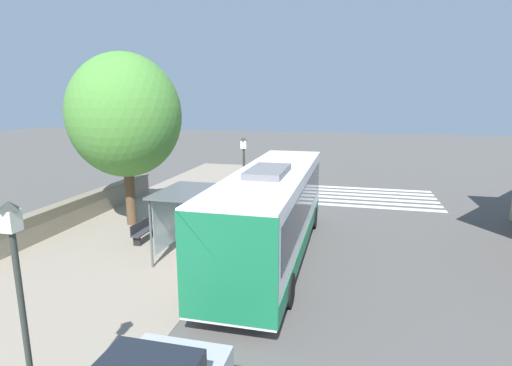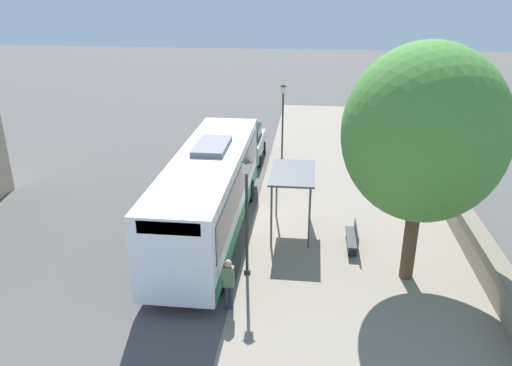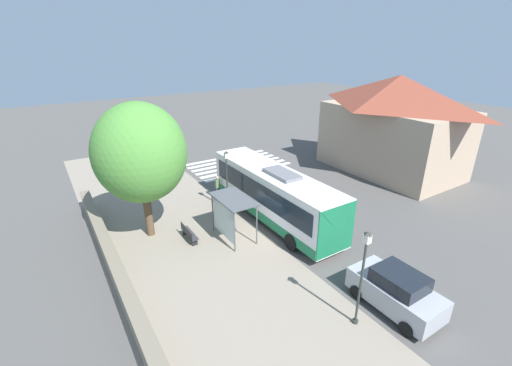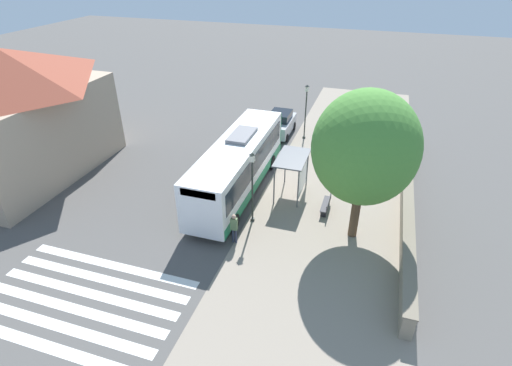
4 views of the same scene
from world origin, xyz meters
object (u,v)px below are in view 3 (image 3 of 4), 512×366
at_px(bench, 189,233).
at_px(shade_tree, 140,153).
at_px(street_lamp_near, 362,272).
at_px(bus, 274,194).
at_px(pedestrian, 217,185).
at_px(street_lamp_far, 227,176).
at_px(bus_shelter, 231,206).
at_px(parked_car_behind_bus, 396,291).

height_order(bench, shade_tree, shade_tree).
bearing_deg(street_lamp_near, bus, 75.96).
relative_size(pedestrian, street_lamp_near, 0.40).
distance_m(bench, street_lamp_far, 4.90).
distance_m(bus, pedestrian, 5.26).
bearing_deg(bus, pedestrian, 107.64).
bearing_deg(bus_shelter, bench, 152.99).
bearing_deg(pedestrian, bench, -133.12).
relative_size(street_lamp_far, parked_car_behind_bus, 1.08).
relative_size(street_lamp_near, parked_car_behind_bus, 1.11).
xyz_separation_m(pedestrian, street_lamp_far, (-0.29, -2.12, 1.50)).
xyz_separation_m(bus_shelter, parked_car_behind_bus, (3.23, -8.91, -1.24)).
bearing_deg(bus, street_lamp_near, -104.04).
bearing_deg(bus, bench, 174.37).
bearing_deg(street_lamp_far, shade_tree, -176.01).
relative_size(bus_shelter, shade_tree, 0.37).
distance_m(bus_shelter, pedestrian, 5.95).
distance_m(street_lamp_far, shade_tree, 6.14).
relative_size(bus_shelter, bench, 1.68).
bearing_deg(pedestrian, bus_shelter, -108.45).
xyz_separation_m(bus_shelter, shade_tree, (-3.97, 3.04, 3.03)).
distance_m(street_lamp_near, shade_tree, 13.00).
relative_size(bench, street_lamp_near, 0.40).
bearing_deg(pedestrian, bus, -72.36).
bearing_deg(parked_car_behind_bus, shade_tree, 121.08).
bearing_deg(bus_shelter, shade_tree, 142.61).
xyz_separation_m(pedestrian, parked_car_behind_bus, (1.38, -14.45, -0.13)).
bearing_deg(shade_tree, bus_shelter, -37.39).
height_order(pedestrian, parked_car_behind_bus, parked_car_behind_bus).
distance_m(pedestrian, street_lamp_far, 2.62).
height_order(bench, street_lamp_far, street_lamp_far).
height_order(bus_shelter, street_lamp_near, street_lamp_near).
relative_size(street_lamp_near, shade_tree, 0.55).
bearing_deg(bench, street_lamp_far, 30.74).
distance_m(pedestrian, street_lamp_near, 14.29).
relative_size(pedestrian, bench, 0.99).
height_order(bus, street_lamp_far, street_lamp_far).
distance_m(bus, street_lamp_far, 3.46).
bearing_deg(shade_tree, street_lamp_far, 3.99).
height_order(pedestrian, street_lamp_far, street_lamp_far).
xyz_separation_m(bus_shelter, pedestrian, (1.85, 5.54, -1.12)).
bearing_deg(parked_car_behind_bus, pedestrian, 95.44).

